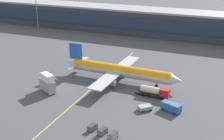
{
  "coord_description": "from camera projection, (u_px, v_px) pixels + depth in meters",
  "views": [
    {
      "loc": [
        41.23,
        -86.22,
        42.73
      ],
      "look_at": [
        2.38,
        6.49,
        4.5
      ],
      "focal_mm": 49.98,
      "sensor_mm": 36.0,
      "label": 1
    }
  ],
  "objects": [
    {
      "name": "baggage_cart_1",
      "position": [
        102.0,
        131.0,
        77.78
      ],
      "size": [
        2.12,
        2.93,
        1.48
      ],
      "color": "#595B60",
      "rests_on": "ground_plane"
    },
    {
      "name": "apron_lead_in_line",
      "position": [
        96.0,
        85.0,
        106.78
      ],
      "size": [
        0.85,
        80.0,
        0.01
      ],
      "primitive_type": "cube",
      "rotation": [
        0.0,
        0.0,
        0.01
      ],
      "color": "yellow",
      "rests_on": "ground_plane"
    },
    {
      "name": "terminal_building",
      "position": [
        130.0,
        20.0,
        173.79
      ],
      "size": [
        202.56,
        17.38,
        13.91
      ],
      "color": "#2D333D",
      "rests_on": "ground_plane"
    },
    {
      "name": "ground_plane",
      "position": [
        98.0,
        88.0,
        104.41
      ],
      "size": [
        700.0,
        700.0,
        0.0
      ],
      "primitive_type": "plane",
      "color": "#47494F"
    },
    {
      "name": "fuel_tanker",
      "position": [
        155.0,
        92.0,
        97.46
      ],
      "size": [
        10.93,
        3.17,
        3.25
      ],
      "color": "#232326",
      "rests_on": "ground_plane"
    },
    {
      "name": "lavatory_truck",
      "position": [
        172.0,
        107.0,
        88.68
      ],
      "size": [
        6.24,
        4.25,
        2.5
      ],
      "color": "#285B9E",
      "rests_on": "ground_plane"
    },
    {
      "name": "catering_lift",
      "position": [
        47.0,
        83.0,
        100.43
      ],
      "size": [
        7.15,
        5.51,
        6.3
      ],
      "color": "gray",
      "rests_on": "ground_plane"
    },
    {
      "name": "pushback_tug",
      "position": [
        145.0,
        107.0,
        89.47
      ],
      "size": [
        4.32,
        4.31,
        1.4
      ],
      "color": "gray",
      "rests_on": "ground_plane"
    },
    {
      "name": "baggage_cart_2",
      "position": [
        113.0,
        135.0,
        76.04
      ],
      "size": [
        2.12,
        2.93,
        1.48
      ],
      "color": "gray",
      "rests_on": "ground_plane"
    },
    {
      "name": "baggage_cart_0",
      "position": [
        93.0,
        127.0,
        79.51
      ],
      "size": [
        2.12,
        2.93,
        1.48
      ],
      "color": "#595B60",
      "rests_on": "ground_plane"
    },
    {
      "name": "main_airliner",
      "position": [
        120.0,
        71.0,
        108.75
      ],
      "size": [
        43.99,
        34.81,
        11.62
      ],
      "color": "#B2B7BC",
      "rests_on": "ground_plane"
    },
    {
      "name": "apron_light_mast_0",
      "position": [
        36.0,
        7.0,
        180.56
      ],
      "size": [
        2.8,
        0.5,
        22.03
      ],
      "color": "gray",
      "rests_on": "ground_plane"
    }
  ]
}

